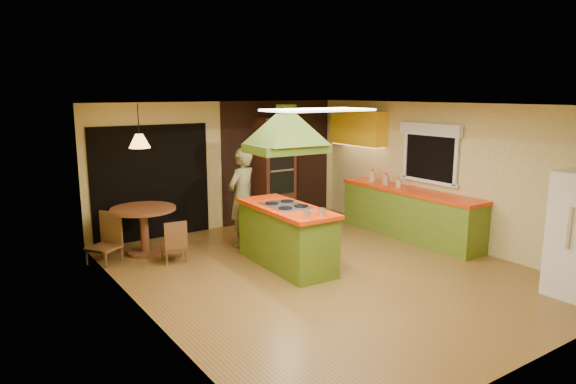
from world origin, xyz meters
TOP-DOWN VIEW (x-y plane):
  - ground at (0.00, 0.00)m, footprint 6.50×6.50m
  - room_walls at (0.00, 0.00)m, footprint 5.50×6.50m
  - ceiling_plane at (0.00, 0.00)m, footprint 6.50×6.50m
  - brick_panel at (1.25, 3.23)m, footprint 2.64×0.03m
  - nook_opening at (-1.50, 3.23)m, footprint 2.20×0.03m
  - right_counter at (2.45, 0.60)m, footprint 0.62×3.05m
  - upper_cabinets at (2.57, 2.20)m, footprint 0.34×1.40m
  - window_right at (2.70, 0.40)m, footprint 0.12×1.35m
  - fluor_panel at (-1.10, -1.20)m, footprint 1.20×0.60m
  - kitchen_island at (-0.33, 0.57)m, footprint 0.84×1.94m
  - range_hood at (-0.33, 0.57)m, footprint 1.16×0.87m
  - man at (-0.38, 1.88)m, footprint 0.75×0.63m
  - wall_oven at (0.98, 2.95)m, footprint 0.72×0.60m
  - dining_table at (-1.96, 2.42)m, footprint 1.07×1.07m
  - chair_left at (-2.66, 2.32)m, footprint 0.61×0.61m
  - chair_near at (-1.71, 1.77)m, footprint 0.42×0.42m
  - pendant_lamp at (-1.96, 2.42)m, footprint 0.38×0.38m
  - canister_large at (2.40, 1.56)m, footprint 0.18×0.18m
  - canister_medium at (2.40, 1.18)m, footprint 0.14×0.14m
  - canister_small at (2.40, 0.84)m, footprint 0.13×0.13m

SIDE VIEW (x-z plane):
  - ground at x=0.00m, z-range 0.00..0.00m
  - chair_near at x=-1.71m, z-range 0.00..0.69m
  - chair_left at x=-2.66m, z-range 0.00..0.80m
  - right_counter at x=2.45m, z-range 0.00..0.92m
  - kitchen_island at x=-0.33m, z-range 0.00..0.97m
  - dining_table at x=-1.96m, z-range 0.16..0.96m
  - man at x=-0.38m, z-range 0.00..1.74m
  - canister_small at x=2.40m, z-range 0.92..1.07m
  - canister_medium at x=2.40m, z-range 0.92..1.11m
  - canister_large at x=2.40m, z-range 0.92..1.14m
  - nook_opening at x=-1.50m, z-range 0.00..2.10m
  - wall_oven at x=0.98m, z-range 0.00..2.18m
  - room_walls at x=0.00m, z-range -2.00..4.50m
  - brick_panel at x=1.25m, z-range 0.00..2.50m
  - window_right at x=2.70m, z-range 1.24..2.30m
  - pendant_lamp at x=-1.96m, z-range 1.79..2.01m
  - upper_cabinets at x=2.57m, z-range 1.60..2.30m
  - range_hood at x=-0.33m, z-range 1.84..2.65m
  - fluor_panel at x=-1.10m, z-range 2.47..2.50m
  - ceiling_plane at x=0.00m, z-range 2.50..2.50m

